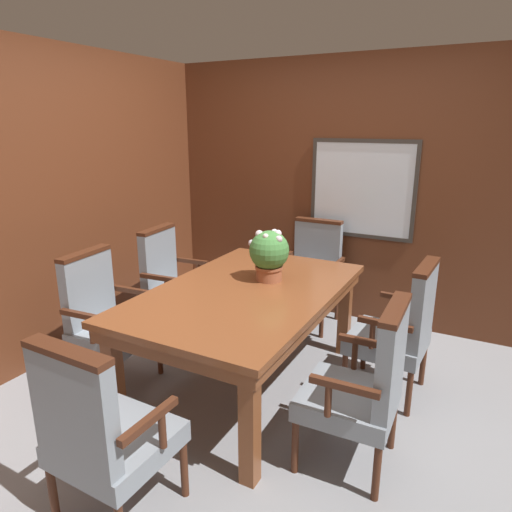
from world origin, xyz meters
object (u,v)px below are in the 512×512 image
chair_right_far (401,328)px  chair_head_near (101,431)px  chair_head_far (312,271)px  chair_left_far (172,281)px  chair_left_near (104,316)px  potted_plant (269,253)px  chair_right_near (364,384)px  dining_table (246,301)px

chair_right_far → chair_head_near: size_ratio=1.00×
chair_head_far → chair_left_far: same height
chair_left_near → potted_plant: potted_plant is taller
chair_right_near → potted_plant: 1.20m
chair_right_far → chair_head_far: same height
chair_right_far → potted_plant: bearing=-77.5°
chair_head_near → chair_left_near: size_ratio=1.00×
chair_right_far → chair_right_near: bearing=0.6°
dining_table → chair_left_near: bearing=-157.0°
dining_table → chair_left_near: size_ratio=1.87×
chair_left_near → chair_right_near: 1.91m
chair_right_near → potted_plant: bearing=-127.6°
chair_left_near → dining_table: bearing=-71.4°
chair_head_near → chair_right_near: bearing=-134.1°
chair_head_near → chair_head_far: 2.65m
chair_right_far → potted_plant: potted_plant is taller
chair_head_near → potted_plant: 1.66m
chair_left_near → potted_plant: bearing=-61.6°
chair_right_far → chair_right_near: (-0.03, -0.81, 0.00)m
chair_head_far → potted_plant: 1.14m
chair_right_far → chair_left_far: 1.99m
chair_left_near → chair_head_far: 1.95m
chair_right_far → potted_plant: (-0.93, -0.16, 0.44)m
dining_table → chair_left_far: 1.10m
chair_right_far → chair_right_near: size_ratio=1.00×
potted_plant → chair_head_far: bearing=93.2°
dining_table → chair_head_near: 1.36m
chair_head_far → potted_plant: (0.06, -1.05, 0.44)m
chair_left_far → potted_plant: size_ratio=2.63×
potted_plant → chair_right_far: bearing=9.6°
chair_right_far → potted_plant: size_ratio=2.63×
chair_left_far → dining_table: bearing=-118.5°
chair_right_far → chair_head_far: 1.34m
chair_head_near → chair_right_far: bearing=-118.1°
chair_head_near → chair_right_near: (0.96, 0.94, 0.00)m
chair_left_near → chair_head_far: (0.95, 1.70, 0.00)m
chair_left_near → chair_left_far: 0.84m
chair_head_near → chair_left_far: (-1.00, 1.79, 0.00)m
dining_table → chair_left_near: (-0.95, -0.40, -0.15)m
chair_left_far → chair_left_near: bearing=178.1°
chair_left_far → chair_right_near: bearing=-118.3°
dining_table → chair_right_far: (0.99, 0.40, -0.15)m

